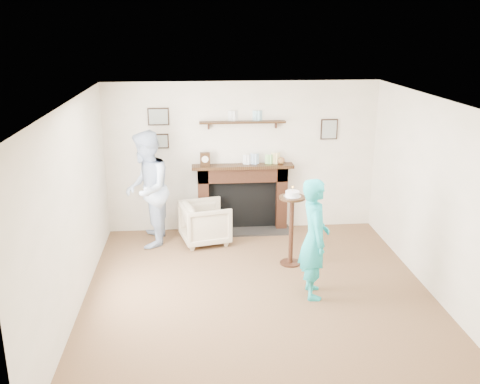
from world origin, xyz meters
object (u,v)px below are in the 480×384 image
object	(u,v)px
man	(150,244)
pedestal_table	(292,217)
armchair	(206,242)
woman	(312,294)

from	to	relation	value
man	pedestal_table	size ratio (longest dim) A/B	1.54
pedestal_table	armchair	bearing A→B (deg)	142.72
armchair	man	distance (m)	0.90
man	woman	xyz separation A→B (m)	(2.23, -1.88, 0.00)
armchair	man	xyz separation A→B (m)	(-0.90, 0.00, 0.00)
man	woman	world-z (taller)	man
armchair	pedestal_table	world-z (taller)	pedestal_table
armchair	man	size ratio (longest dim) A/B	0.40
pedestal_table	woman	bearing A→B (deg)	-82.98
armchair	woman	xyz separation A→B (m)	(1.34, -1.88, 0.00)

